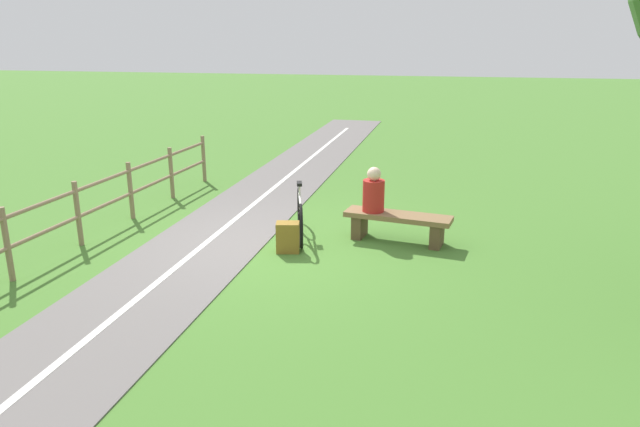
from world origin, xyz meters
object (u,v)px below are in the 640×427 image
object	(u,v)px
bicycle	(300,215)
backpack	(288,237)
bench	(398,222)
person_seated	(374,193)

from	to	relation	value
bicycle	backpack	size ratio (longest dim) A/B	3.60
bench	person_seated	distance (m)	0.60
backpack	person_seated	bearing A→B (deg)	-143.24
person_seated	backpack	size ratio (longest dim) A/B	1.55
person_seated	bicycle	size ratio (longest dim) A/B	0.43
person_seated	bicycle	xyz separation A→B (m)	(1.15, 0.17, -0.39)
bench	bicycle	distance (m)	1.56
bicycle	backpack	bearing A→B (deg)	-16.83
backpack	bicycle	bearing A→B (deg)	-91.18
bench	person_seated	bearing A→B (deg)	-0.00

